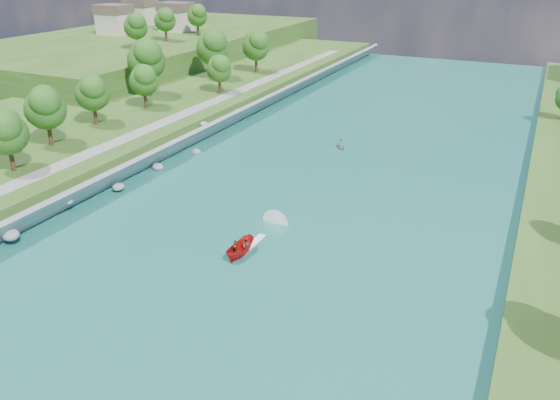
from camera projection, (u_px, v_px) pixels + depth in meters
The scene contains 11 objects.
ground at pixel (226, 271), 58.32m from camera, with size 260.00×260.00×0.00m, color #2D5119.
river_water at pixel (301, 201), 74.72m from camera, with size 55.00×240.00×0.10m, color #185E5A.
berm_west at pixel (35, 140), 93.73m from camera, with size 45.00×240.00×3.50m, color #2D5119.
ridge_west at pixel (153, 48), 166.99m from camera, with size 60.00×120.00×9.00m, color #2D5119.
riprap_bank at pixel (145, 162), 83.61m from camera, with size 4.78×236.00×4.32m.
riverside_path at pixel (113, 144), 86.09m from camera, with size 3.00×200.00×0.10m, color gray.
ridge_houses at pixel (144, 15), 169.90m from camera, with size 29.50×29.50×8.40m.
trees_west at pixel (51, 105), 86.03m from camera, with size 18.93×154.81×13.94m.
trees_ridge at pixel (168, 20), 151.04m from camera, with size 20.73×41.37×10.39m.
motorboat at pixel (245, 245), 61.70m from camera, with size 3.60×19.22×1.98m.
raft at pixel (341, 146), 94.74m from camera, with size 3.07×3.27×1.67m.
Camera 1 is at (26.88, -42.54, 30.99)m, focal length 35.00 mm.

